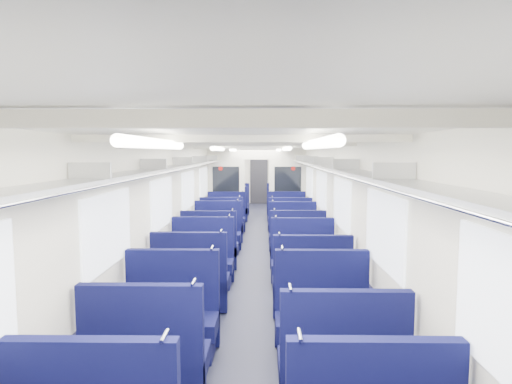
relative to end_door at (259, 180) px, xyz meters
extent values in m
cube|color=black|center=(0.00, -8.94, -1.00)|extent=(2.80, 18.00, 0.01)
cube|color=white|center=(0.00, -8.94, 1.35)|extent=(2.80, 18.00, 0.01)
cube|color=silver|center=(-1.40, -8.94, 0.18)|extent=(0.02, 18.00, 2.35)
cube|color=#101137|center=(-1.39, -8.94, -0.65)|extent=(0.03, 17.90, 0.70)
cube|color=silver|center=(1.40, -8.94, 0.18)|extent=(0.02, 18.00, 2.35)
cube|color=#101137|center=(1.39, -8.94, -0.65)|extent=(0.03, 17.90, 0.70)
cube|color=silver|center=(0.00, 0.06, 0.18)|extent=(2.80, 0.02, 2.35)
cube|color=#B2B5BA|center=(-1.22, -8.94, 0.97)|extent=(0.34, 17.40, 0.04)
cylinder|color=silver|center=(-1.04, -8.94, 0.95)|extent=(0.02, 17.40, 0.02)
cube|color=#B2B5BA|center=(-1.22, -14.94, 1.05)|extent=(0.34, 0.03, 0.14)
cube|color=#B2B5BA|center=(-1.22, -12.94, 1.05)|extent=(0.34, 0.03, 0.14)
cube|color=#B2B5BA|center=(-1.22, -10.94, 1.05)|extent=(0.34, 0.03, 0.14)
cube|color=#B2B5BA|center=(-1.22, -8.94, 1.05)|extent=(0.34, 0.03, 0.14)
cube|color=#B2B5BA|center=(-1.22, -6.94, 1.05)|extent=(0.34, 0.03, 0.14)
cube|color=#B2B5BA|center=(-1.22, -4.94, 1.05)|extent=(0.34, 0.03, 0.14)
cube|color=#B2B5BA|center=(-1.22, -2.94, 1.05)|extent=(0.34, 0.03, 0.14)
cube|color=#B2B5BA|center=(-1.22, -0.94, 1.05)|extent=(0.34, 0.03, 0.14)
cube|color=#B2B5BA|center=(1.22, -8.94, 0.97)|extent=(0.34, 17.40, 0.04)
cylinder|color=silver|center=(1.04, -8.94, 0.95)|extent=(0.02, 17.40, 0.02)
cube|color=#B2B5BA|center=(1.22, -14.94, 1.05)|extent=(0.34, 0.03, 0.14)
cube|color=#B2B5BA|center=(1.22, -12.94, 1.05)|extent=(0.34, 0.03, 0.14)
cube|color=#B2B5BA|center=(1.22, -10.94, 1.05)|extent=(0.34, 0.03, 0.14)
cube|color=#B2B5BA|center=(1.22, -8.94, 1.05)|extent=(0.34, 0.03, 0.14)
cube|color=#B2B5BA|center=(1.22, -6.94, 1.05)|extent=(0.34, 0.03, 0.14)
cube|color=#B2B5BA|center=(1.22, -4.94, 1.05)|extent=(0.34, 0.03, 0.14)
cube|color=#B2B5BA|center=(1.22, -2.94, 1.05)|extent=(0.34, 0.03, 0.14)
cube|color=#B2B5BA|center=(1.22, -0.94, 1.05)|extent=(0.34, 0.03, 0.14)
cube|color=white|center=(-1.38, -14.14, 0.42)|extent=(0.02, 1.30, 0.75)
cube|color=white|center=(-1.38, -11.84, 0.42)|extent=(0.02, 1.30, 0.75)
cube|color=white|center=(-1.38, -9.54, 0.42)|extent=(0.02, 1.30, 0.75)
cube|color=white|center=(-1.38, -7.24, 0.42)|extent=(0.02, 1.30, 0.75)
cube|color=white|center=(-1.38, -4.44, 0.42)|extent=(0.02, 1.30, 0.75)
cube|color=white|center=(-1.38, -2.14, 0.42)|extent=(0.02, 1.30, 0.75)
cube|color=white|center=(1.38, -14.14, 0.42)|extent=(0.02, 1.30, 0.75)
cube|color=white|center=(1.38, -11.84, 0.42)|extent=(0.02, 1.30, 0.75)
cube|color=white|center=(1.38, -9.54, 0.42)|extent=(0.02, 1.30, 0.75)
cube|color=white|center=(1.38, -7.24, 0.42)|extent=(0.02, 1.30, 0.75)
cube|color=white|center=(1.38, -4.44, 0.42)|extent=(0.02, 1.30, 0.75)
cube|color=white|center=(1.38, -2.14, 0.42)|extent=(0.02, 1.30, 0.75)
cube|color=silver|center=(0.00, -16.94, 1.31)|extent=(2.70, 0.06, 0.06)
cube|color=silver|center=(0.00, -14.94, 1.31)|extent=(2.70, 0.06, 0.06)
cube|color=silver|center=(0.00, -12.94, 1.31)|extent=(2.70, 0.06, 0.06)
cube|color=silver|center=(0.00, -10.94, 1.31)|extent=(2.70, 0.06, 0.06)
cube|color=silver|center=(0.00, -8.94, 1.31)|extent=(2.70, 0.06, 0.06)
cube|color=silver|center=(0.00, -6.94, 1.31)|extent=(2.70, 0.06, 0.06)
cube|color=silver|center=(0.00, -4.94, 1.31)|extent=(2.70, 0.06, 0.06)
cube|color=silver|center=(0.00, -2.94, 1.31)|extent=(2.70, 0.06, 0.06)
cube|color=silver|center=(0.00, -0.94, 1.31)|extent=(2.70, 0.06, 0.06)
cylinder|color=white|center=(-0.55, -15.44, 1.26)|extent=(0.07, 1.60, 0.07)
cylinder|color=white|center=(-0.55, -11.44, 1.26)|extent=(0.07, 1.60, 0.07)
cylinder|color=white|center=(-0.55, -7.94, 1.26)|extent=(0.07, 1.60, 0.07)
cylinder|color=white|center=(-0.55, -3.44, 1.26)|extent=(0.07, 1.60, 0.07)
cylinder|color=white|center=(0.55, -15.44, 1.26)|extent=(0.07, 1.60, 0.07)
cylinder|color=white|center=(0.55, -11.44, 1.26)|extent=(0.07, 1.60, 0.07)
cylinder|color=white|center=(0.55, -7.94, 1.26)|extent=(0.07, 1.60, 0.07)
cylinder|color=white|center=(0.55, -3.44, 1.26)|extent=(0.07, 1.60, 0.07)
cube|color=black|center=(0.00, 0.00, 0.00)|extent=(0.75, 0.06, 2.00)
cube|color=silver|center=(-0.88, -6.23, 0.18)|extent=(1.05, 0.08, 2.35)
cube|color=black|center=(-0.87, -6.28, 0.40)|extent=(0.76, 0.02, 0.80)
cylinder|color=#B2100B|center=(-1.02, -6.29, 0.75)|extent=(0.12, 0.01, 0.12)
cube|color=silver|center=(0.88, -6.23, 0.18)|extent=(1.05, 0.08, 2.35)
cube|color=black|center=(0.87, -6.28, 0.40)|extent=(0.76, 0.02, 0.80)
cylinder|color=#B2100B|center=(1.02, -6.29, 0.75)|extent=(0.12, 0.01, 0.12)
cube|color=silver|center=(0.00, -6.23, 1.17)|extent=(0.70, 0.08, 0.35)
cylinder|color=silver|center=(-0.39, -16.00, 0.15)|extent=(0.02, 0.16, 0.02)
cylinder|color=silver|center=(0.39, -15.97, 0.15)|extent=(0.02, 0.16, 0.02)
cube|color=#0D1042|center=(-0.83, -14.75, -0.64)|extent=(1.04, 0.54, 0.18)
cube|color=#0D1042|center=(-0.83, -14.97, -0.43)|extent=(1.04, 0.10, 1.11)
cylinder|color=silver|center=(-0.39, -14.97, 0.15)|extent=(0.02, 0.16, 0.02)
cube|color=#0D1042|center=(0.83, -14.88, -0.64)|extent=(1.04, 0.54, 0.18)
cube|color=#0D1042|center=(0.83, -15.10, -0.43)|extent=(1.04, 0.10, 1.11)
cylinder|color=silver|center=(0.39, -15.10, 0.15)|extent=(0.02, 0.16, 0.02)
cube|color=#0D1042|center=(-0.83, -13.93, -0.64)|extent=(1.04, 0.54, 0.18)
cube|color=#0D0E37|center=(-0.83, -13.93, -0.87)|extent=(0.95, 0.43, 0.27)
cube|color=#0D1042|center=(-0.83, -13.71, -0.43)|extent=(1.04, 0.10, 1.11)
cylinder|color=silver|center=(-0.39, -13.71, 0.15)|extent=(0.02, 0.16, 0.02)
cube|color=#0D1042|center=(0.83, -13.92, -0.64)|extent=(1.04, 0.54, 0.18)
cube|color=#0D0E37|center=(0.83, -13.92, -0.87)|extent=(0.95, 0.43, 0.27)
cube|color=#0D1042|center=(0.83, -13.70, -0.43)|extent=(1.04, 0.10, 1.11)
cylinder|color=silver|center=(0.39, -13.70, 0.15)|extent=(0.02, 0.16, 0.02)
cube|color=#0D1042|center=(-0.83, -12.46, -0.64)|extent=(1.04, 0.54, 0.18)
cube|color=#0D0E37|center=(-0.83, -12.46, -0.87)|extent=(0.95, 0.43, 0.27)
cube|color=#0D1042|center=(-0.83, -12.68, -0.43)|extent=(1.04, 0.10, 1.11)
cylinder|color=silver|center=(-0.39, -12.68, 0.15)|extent=(0.02, 0.16, 0.02)
cube|color=#0D1042|center=(0.83, -12.64, -0.64)|extent=(1.04, 0.54, 0.18)
cube|color=#0D0E37|center=(0.83, -12.64, -0.87)|extent=(0.95, 0.43, 0.27)
cube|color=#0D1042|center=(0.83, -12.87, -0.43)|extent=(1.04, 0.10, 1.11)
cylinder|color=silver|center=(0.39, -12.87, 0.15)|extent=(0.02, 0.16, 0.02)
cube|color=#0D1042|center=(-0.83, -11.52, -0.64)|extent=(1.04, 0.54, 0.18)
cube|color=#0D0E37|center=(-0.83, -11.52, -0.87)|extent=(0.95, 0.43, 0.27)
cube|color=#0D1042|center=(-0.83, -11.30, -0.43)|extent=(1.04, 0.10, 1.11)
cylinder|color=silver|center=(-0.39, -11.30, 0.15)|extent=(0.02, 0.16, 0.02)
cube|color=#0D1042|center=(0.83, -11.60, -0.64)|extent=(1.04, 0.54, 0.18)
cube|color=#0D0E37|center=(0.83, -11.60, -0.87)|extent=(0.95, 0.43, 0.27)
cube|color=#0D1042|center=(0.83, -11.38, -0.43)|extent=(1.04, 0.10, 1.11)
cylinder|color=silver|center=(0.39, -11.38, 0.15)|extent=(0.02, 0.16, 0.02)
cube|color=#0D1042|center=(-0.83, -10.34, -0.64)|extent=(1.04, 0.54, 0.18)
cube|color=#0D0E37|center=(-0.83, -10.34, -0.87)|extent=(0.95, 0.43, 0.27)
cube|color=#0D1042|center=(-0.83, -10.56, -0.43)|extent=(1.04, 0.10, 1.11)
cylinder|color=silver|center=(-0.39, -10.56, 0.15)|extent=(0.02, 0.16, 0.02)
cube|color=#0D1042|center=(0.83, -10.26, -0.64)|extent=(1.04, 0.54, 0.18)
cube|color=#0D0E37|center=(0.83, -10.26, -0.87)|extent=(0.95, 0.43, 0.27)
cube|color=#0D1042|center=(0.83, -10.48, -0.43)|extent=(1.04, 0.10, 1.11)
cylinder|color=silver|center=(0.39, -10.48, 0.15)|extent=(0.02, 0.16, 0.02)
cube|color=#0D1042|center=(-0.83, -9.14, -0.64)|extent=(1.04, 0.54, 0.18)
cube|color=#0D0E37|center=(-0.83, -9.14, -0.87)|extent=(0.95, 0.43, 0.27)
cube|color=#0D1042|center=(-0.83, -8.91, -0.43)|extent=(1.04, 0.10, 1.11)
cylinder|color=silver|center=(-0.39, -8.91, 0.15)|extent=(0.02, 0.16, 0.02)
cube|color=#0D1042|center=(0.83, -9.27, -0.64)|extent=(1.04, 0.54, 0.18)
cube|color=#0D0E37|center=(0.83, -9.27, -0.87)|extent=(0.95, 0.43, 0.27)
cube|color=#0D1042|center=(0.83, -9.05, -0.43)|extent=(1.04, 0.10, 1.11)
cylinder|color=silver|center=(0.39, -9.05, 0.15)|extent=(0.02, 0.16, 0.02)
cube|color=#0D1042|center=(-0.83, -7.94, -0.64)|extent=(1.04, 0.54, 0.18)
cube|color=#0D0E37|center=(-0.83, -7.94, -0.87)|extent=(0.95, 0.43, 0.27)
cube|color=#0D1042|center=(-0.83, -8.16, -0.43)|extent=(1.04, 0.10, 1.11)
cylinder|color=silver|center=(-0.39, -8.16, 0.15)|extent=(0.02, 0.16, 0.02)
cube|color=#0D1042|center=(0.83, -7.99, -0.64)|extent=(1.04, 0.54, 0.18)
cube|color=#0D0E37|center=(0.83, -7.99, -0.87)|extent=(0.95, 0.43, 0.27)
cube|color=#0D1042|center=(0.83, -8.22, -0.43)|extent=(1.04, 0.10, 1.11)
cylinder|color=silver|center=(0.39, -8.22, 0.15)|extent=(0.02, 0.16, 0.02)
cube|color=#0D1042|center=(-0.83, -6.93, -0.64)|extent=(1.04, 0.54, 0.18)
cube|color=#0D0E37|center=(-0.83, -6.93, -0.87)|extent=(0.95, 0.43, 0.27)
cube|color=#0D1042|center=(-0.83, -6.71, -0.43)|extent=(1.04, 0.10, 1.11)
cylinder|color=silver|center=(-0.39, -6.71, 0.15)|extent=(0.02, 0.16, 0.02)
cube|color=#0D1042|center=(0.83, -6.85, -0.64)|extent=(1.04, 0.54, 0.18)
cube|color=#0D0E37|center=(0.83, -6.85, -0.87)|extent=(0.95, 0.43, 0.27)
cube|color=#0D1042|center=(0.83, -6.62, -0.43)|extent=(1.04, 0.10, 1.11)
cylinder|color=silver|center=(0.39, -6.62, 0.15)|extent=(0.02, 0.16, 0.02)
cube|color=#0D1042|center=(-0.83, -4.74, -0.64)|extent=(1.04, 0.54, 0.18)
cube|color=#0D0E37|center=(-0.83, -4.74, -0.87)|extent=(0.95, 0.43, 0.27)
cube|color=#0D1042|center=(-0.83, -4.97, -0.43)|extent=(1.04, 0.10, 1.11)
cylinder|color=silver|center=(-0.39, -4.97, 0.15)|extent=(0.02, 0.16, 0.02)
cube|color=#0D1042|center=(0.83, -4.76, -0.64)|extent=(1.04, 0.54, 0.18)
cube|color=#0D0E37|center=(0.83, -4.76, -0.87)|extent=(0.95, 0.43, 0.27)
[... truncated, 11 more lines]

